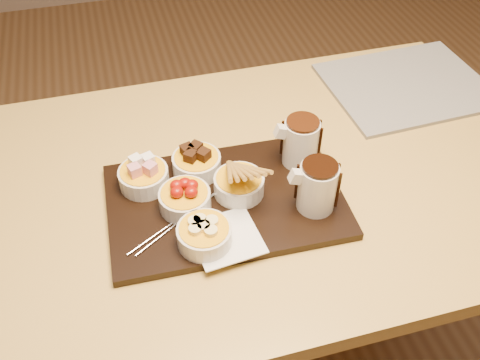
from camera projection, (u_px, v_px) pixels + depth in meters
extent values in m
plane|color=brown|center=(254.00, 349.00, 1.65)|extent=(5.00, 5.00, 0.00)
cube|color=gold|center=(260.00, 181.00, 1.14)|extent=(1.20, 0.80, 0.04)
cylinder|color=gold|center=(43.00, 229.00, 1.54)|extent=(0.06, 0.06, 0.71)
cylinder|color=gold|center=(385.00, 162.00, 1.74)|extent=(0.06, 0.06, 0.71)
cube|color=black|center=(225.00, 201.00, 1.06)|extent=(0.47, 0.31, 0.02)
cube|color=white|center=(226.00, 238.00, 0.98)|extent=(0.13, 0.13, 0.00)
cylinder|color=beige|center=(144.00, 178.00, 1.07)|extent=(0.10, 0.10, 0.04)
cylinder|color=beige|center=(197.00, 164.00, 1.10)|extent=(0.10, 0.10, 0.04)
cylinder|color=beige|center=(185.00, 200.00, 1.02)|extent=(0.10, 0.10, 0.04)
cylinder|color=beige|center=(239.00, 185.00, 1.05)|extent=(0.10, 0.10, 0.04)
cylinder|color=beige|center=(204.00, 235.00, 0.96)|extent=(0.10, 0.10, 0.04)
cylinder|color=silver|center=(317.00, 187.00, 1.00)|extent=(0.08, 0.08, 0.10)
cylinder|color=silver|center=(301.00, 143.00, 1.10)|extent=(0.08, 0.08, 0.10)
cube|color=beige|center=(407.00, 85.00, 1.35)|extent=(0.40, 0.33, 0.01)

